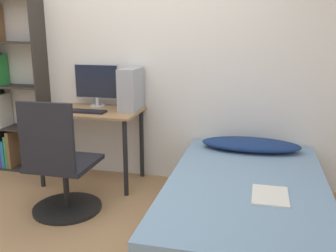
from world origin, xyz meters
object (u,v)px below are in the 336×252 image
at_px(monitor, 97,83).
at_px(pc_tower, 131,89).
at_px(office_chair, 61,173).
at_px(bed, 245,209).
at_px(keyboard, 85,111).
at_px(bookshelf, 10,93).

xyz_separation_m(monitor, pc_tower, (0.41, -0.10, -0.03)).
xyz_separation_m(office_chair, bed, (1.53, 0.00, -0.15)).
bearing_deg(keyboard, bookshelf, 164.50).
bearing_deg(monitor, office_chair, -86.36).
distance_m(bookshelf, keyboard, 1.06).
xyz_separation_m(office_chair, pc_tower, (0.35, 0.82, 0.60)).
bearing_deg(monitor, bookshelf, -177.92).
height_order(office_chair, bed, office_chair).
bearing_deg(keyboard, office_chair, -85.06).
bearing_deg(office_chair, keyboard, 94.94).
height_order(bookshelf, pc_tower, bookshelf).
height_order(bed, keyboard, keyboard).
distance_m(bed, pc_tower, 1.62).
relative_size(bookshelf, pc_tower, 4.55).
relative_size(office_chair, pc_tower, 2.43).
distance_m(bookshelf, office_chair, 1.48).
bearing_deg(monitor, pc_tower, -13.39).
xyz_separation_m(bed, pc_tower, (-1.18, 0.82, 0.75)).
distance_m(bed, keyboard, 1.78).
bearing_deg(bed, office_chair, -179.94).
bearing_deg(pc_tower, keyboard, -151.08).
distance_m(office_chair, bed, 1.54).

